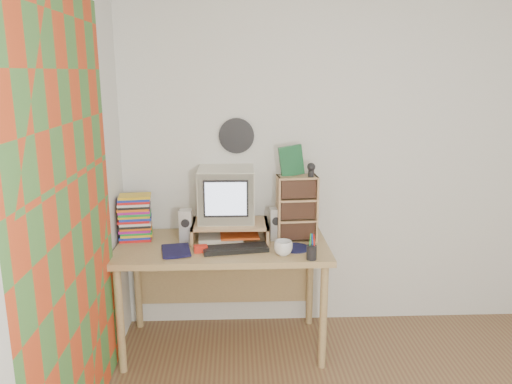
{
  "coord_description": "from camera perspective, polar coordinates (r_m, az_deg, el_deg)",
  "views": [
    {
      "loc": [
        -0.94,
        -1.78,
        1.87
      ],
      "look_at": [
        -0.81,
        1.33,
        1.12
      ],
      "focal_mm": 35.0,
      "sensor_mm": 36.0,
      "label": 1
    }
  ],
  "objects": [
    {
      "name": "back_wall",
      "position": [
        3.7,
        12.34,
        3.64
      ],
      "size": [
        3.5,
        0.0,
        3.5
      ],
      "primitive_type": "plane",
      "rotation": [
        1.57,
        0.0,
        0.0
      ],
      "color": "white",
      "rests_on": "floor"
    },
    {
      "name": "left_wall",
      "position": [
        2.05,
        -25.68,
        -5.41
      ],
      "size": [
        0.0,
        3.5,
        3.5
      ],
      "primitive_type": "plane",
      "rotation": [
        1.57,
        0.0,
        1.57
      ],
      "color": "white",
      "rests_on": "floor"
    },
    {
      "name": "curtain",
      "position": [
        2.5,
        -20.36,
        -4.08
      ],
      "size": [
        0.0,
        2.2,
        2.2
      ],
      "primitive_type": "plane",
      "rotation": [
        1.57,
        0.0,
        1.57
      ],
      "color": "#CC431C",
      "rests_on": "left_wall"
    },
    {
      "name": "wall_disc",
      "position": [
        3.54,
        -2.25,
        6.44
      ],
      "size": [
        0.25,
        0.02,
        0.25
      ],
      "primitive_type": "cylinder",
      "rotation": [
        1.57,
        0.0,
        0.0
      ],
      "color": "black",
      "rests_on": "back_wall"
    },
    {
      "name": "desk",
      "position": [
        3.46,
        -3.78,
        -7.69
      ],
      "size": [
        1.4,
        0.7,
        0.75
      ],
      "color": "tan",
      "rests_on": "floor"
    },
    {
      "name": "monitor_riser",
      "position": [
        3.42,
        -2.98,
        -3.89
      ],
      "size": [
        0.52,
        0.3,
        0.12
      ],
      "color": "tan",
      "rests_on": "desk"
    },
    {
      "name": "crt_monitor",
      "position": [
        3.41,
        -3.43,
        -0.36
      ],
      "size": [
        0.38,
        0.38,
        0.36
      ],
      "primitive_type": "cube",
      "rotation": [
        0.0,
        0.0,
        -0.0
      ],
      "color": "white",
      "rests_on": "monitor_riser"
    },
    {
      "name": "speaker_left",
      "position": [
        3.39,
        -8.01,
        -3.87
      ],
      "size": [
        0.09,
        0.09,
        0.22
      ],
      "primitive_type": "cube",
      "rotation": [
        0.0,
        0.0,
        -0.04
      ],
      "color": "silver",
      "rests_on": "desk"
    },
    {
      "name": "speaker_right",
      "position": [
        3.4,
        2.26,
        -3.67
      ],
      "size": [
        0.09,
        0.09,
        0.22
      ],
      "primitive_type": "cube",
      "rotation": [
        0.0,
        0.0,
        0.11
      ],
      "color": "silver",
      "rests_on": "desk"
    },
    {
      "name": "keyboard",
      "position": [
        3.22,
        -2.36,
        -6.51
      ],
      "size": [
        0.43,
        0.2,
        0.03
      ],
      "primitive_type": "cube",
      "rotation": [
        0.0,
        0.0,
        0.16
      ],
      "color": "black",
      "rests_on": "desk"
    },
    {
      "name": "dvd_stack",
      "position": [
        3.49,
        -13.66,
        -2.97
      ],
      "size": [
        0.23,
        0.17,
        0.3
      ],
      "primitive_type": null,
      "rotation": [
        0.0,
        0.0,
        0.13
      ],
      "color": "brown",
      "rests_on": "desk"
    },
    {
      "name": "cd_rack",
      "position": [
        3.38,
        4.67,
        -1.86
      ],
      "size": [
        0.28,
        0.16,
        0.44
      ],
      "primitive_type": "cube",
      "rotation": [
        0.0,
        0.0,
        0.07
      ],
      "color": "tan",
      "rests_on": "desk"
    },
    {
      "name": "mug",
      "position": [
        3.14,
        3.13,
        -6.4
      ],
      "size": [
        0.15,
        0.15,
        0.09
      ],
      "primitive_type": "imported",
      "rotation": [
        0.0,
        0.0,
        0.33
      ],
      "color": "white",
      "rests_on": "desk"
    },
    {
      "name": "diary",
      "position": [
        3.23,
        -10.69,
        -6.55
      ],
      "size": [
        0.24,
        0.2,
        0.04
      ],
      "primitive_type": "imported",
      "rotation": [
        0.0,
        0.0,
        0.18
      ],
      "color": "#100E36",
      "rests_on": "desk"
    },
    {
      "name": "mousepad",
      "position": [
        3.28,
        4.48,
        -6.4
      ],
      "size": [
        0.24,
        0.24,
        0.0
      ],
      "primitive_type": "cylinder",
      "rotation": [
        0.0,
        0.0,
        0.21
      ],
      "color": "#101537",
      "rests_on": "desk"
    },
    {
      "name": "pen_cup",
      "position": [
        3.08,
        6.38,
        -6.59
      ],
      "size": [
        0.08,
        0.08,
        0.13
      ],
      "primitive_type": null,
      "rotation": [
        0.0,
        0.0,
        -0.3
      ],
      "color": "black",
      "rests_on": "desk"
    },
    {
      "name": "papers",
      "position": [
        3.44,
        -3.25,
        -5.06
      ],
      "size": [
        0.31,
        0.24,
        0.04
      ],
      "primitive_type": null,
      "rotation": [
        0.0,
        0.0,
        0.07
      ],
      "color": "beige",
      "rests_on": "desk"
    },
    {
      "name": "red_box",
      "position": [
        3.22,
        -6.34,
        -6.47
      ],
      "size": [
        0.09,
        0.07,
        0.04
      ],
      "primitive_type": "cube",
      "rotation": [
        0.0,
        0.0,
        0.18
      ],
      "color": "red",
      "rests_on": "desk"
    },
    {
      "name": "game_box",
      "position": [
        3.32,
        4.06,
        3.59
      ],
      "size": [
        0.16,
        0.06,
        0.2
      ],
      "primitive_type": "cube",
      "rotation": [
        0.0,
        0.0,
        0.17
      ],
      "color": "#18552E",
      "rests_on": "cd_rack"
    },
    {
      "name": "webcam",
      "position": [
        3.3,
        6.32,
        2.54
      ],
      "size": [
        0.06,
        0.06,
        0.09
      ],
      "primitive_type": null,
      "rotation": [
        0.0,
        0.0,
        0.05
      ],
      "color": "black",
      "rests_on": "cd_rack"
    }
  ]
}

